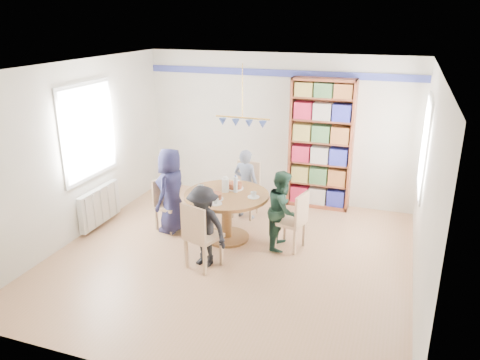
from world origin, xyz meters
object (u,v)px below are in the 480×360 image
at_px(radiator, 100,206).
at_px(dining_table, 227,205).
at_px(chair_far, 246,186).
at_px(person_left, 171,190).
at_px(bookshelf, 321,146).
at_px(person_right, 283,210).
at_px(person_far, 246,184).
at_px(chair_near, 199,233).
at_px(chair_right, 295,219).
at_px(chair_left, 166,202).
at_px(person_near, 203,227).

distance_m(radiator, dining_table, 2.17).
distance_m(chair_far, person_left, 1.38).
distance_m(radiator, bookshelf, 3.92).
xyz_separation_m(radiator, bookshelf, (3.25, 2.04, 0.79)).
bearing_deg(person_right, radiator, 90.22).
distance_m(dining_table, person_left, 0.95).
bearing_deg(person_far, chair_near, 98.60).
bearing_deg(chair_right, bookshelf, 89.16).
height_order(chair_right, person_left, person_left).
bearing_deg(chair_far, chair_left, -137.05).
relative_size(radiator, person_left, 0.73).
relative_size(radiator, chair_far, 1.07).
bearing_deg(bookshelf, chair_far, -144.46).
bearing_deg(person_near, person_right, 60.94).
relative_size(chair_right, person_left, 0.66).
relative_size(chair_far, bookshelf, 0.40).
bearing_deg(person_near, chair_right, 54.38).
distance_m(person_left, person_far, 1.30).
relative_size(dining_table, chair_right, 1.44).
xyz_separation_m(chair_right, chair_far, (-1.09, 1.01, 0.02)).
bearing_deg(dining_table, bookshelf, 58.62).
bearing_deg(chair_near, chair_left, 136.12).
distance_m(chair_right, chair_far, 1.48).
distance_m(person_left, person_near, 1.27).
distance_m(chair_far, person_near, 1.87).
relative_size(chair_near, bookshelf, 0.42).
height_order(chair_far, person_near, person_near).
relative_size(dining_table, person_near, 1.11).
bearing_deg(person_near, chair_left, 155.58).
bearing_deg(person_left, person_right, 94.13).
bearing_deg(person_far, dining_table, 98.82).
bearing_deg(chair_far, bookshelf, 35.54).
height_order(chair_near, person_left, person_left).
xyz_separation_m(person_far, person_near, (-0.03, -1.74, -0.02)).
height_order(chair_right, chair_near, chair_near).
relative_size(chair_right, person_right, 0.75).
xyz_separation_m(radiator, person_near, (2.14, -0.63, 0.23)).
height_order(chair_left, chair_far, chair_far).
bearing_deg(person_right, chair_near, 133.45).
bearing_deg(radiator, chair_near, -19.20).
distance_m(chair_left, person_right, 1.95).
distance_m(person_right, person_far, 1.21).
bearing_deg(chair_far, radiator, -149.74).
bearing_deg(person_left, bookshelf, 134.64).
bearing_deg(chair_left, person_far, 38.13).
xyz_separation_m(chair_right, bookshelf, (0.03, 1.80, 0.64)).
height_order(person_left, person_far, person_left).
height_order(person_left, bookshelf, bookshelf).
bearing_deg(chair_right, person_right, 171.83).
relative_size(person_left, person_right, 1.15).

